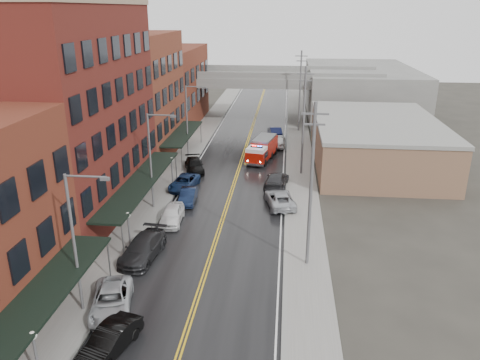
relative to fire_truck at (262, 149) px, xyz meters
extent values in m
cube|color=black|center=(-2.48, -10.05, -1.40)|extent=(11.00, 160.00, 0.02)
cube|color=slate|center=(-9.78, -10.05, -1.34)|extent=(3.00, 160.00, 0.15)
cube|color=slate|center=(4.82, -10.05, -1.34)|extent=(3.00, 160.00, 0.15)
cube|color=gray|center=(-8.13, -10.05, -1.34)|extent=(0.30, 160.00, 0.15)
cube|color=gray|center=(3.17, -10.05, -1.34)|extent=(0.30, 160.00, 0.15)
cube|color=maroon|center=(-15.78, -17.05, 7.59)|extent=(9.00, 20.00, 18.00)
cube|color=brown|center=(-15.78, 0.45, 6.09)|extent=(9.00, 15.00, 15.00)
cube|color=#612919|center=(-15.78, 17.95, 4.59)|extent=(9.00, 20.00, 12.00)
cube|color=brown|center=(13.52, -0.05, 1.09)|extent=(14.00, 22.00, 5.00)
cube|color=slate|center=(15.52, 29.95, 2.59)|extent=(18.00, 30.00, 8.00)
cube|color=black|center=(-9.98, -36.05, 1.59)|extent=(2.60, 16.00, 0.18)
cylinder|color=slate|center=(-8.83, -28.45, 0.09)|extent=(0.10, 0.10, 3.00)
cube|color=black|center=(-9.98, -17.05, 1.59)|extent=(2.60, 18.00, 0.18)
cylinder|color=slate|center=(-8.83, -25.65, 0.09)|extent=(0.10, 0.10, 3.00)
cylinder|color=slate|center=(-8.83, -8.45, 0.09)|extent=(0.10, 0.10, 3.00)
cube|color=black|center=(-9.98, 0.45, 1.59)|extent=(2.60, 13.00, 0.18)
cylinder|color=slate|center=(-8.83, -5.65, 0.09)|extent=(0.10, 0.10, 3.00)
cylinder|color=slate|center=(-8.83, 6.55, 0.09)|extent=(0.10, 0.10, 3.00)
sphere|color=silver|center=(-8.88, -38.05, 1.49)|extent=(0.44, 0.44, 0.44)
cylinder|color=#59595B|center=(-8.88, -24.05, -0.01)|extent=(0.14, 0.14, 2.80)
sphere|color=silver|center=(-8.88, -24.05, 1.49)|extent=(0.44, 0.44, 0.44)
cylinder|color=#59595B|center=(-8.88, -10.05, -0.01)|extent=(0.14, 0.14, 2.80)
sphere|color=silver|center=(-8.88, -10.05, 1.49)|extent=(0.44, 0.44, 0.44)
cylinder|color=#59595B|center=(-9.28, -32.05, 3.09)|extent=(0.18, 0.18, 9.00)
cylinder|color=#59595B|center=(-8.08, -32.05, 7.49)|extent=(2.40, 0.12, 0.12)
cube|color=#59595B|center=(-6.98, -32.05, 7.39)|extent=(0.50, 0.22, 0.18)
cylinder|color=#59595B|center=(-9.28, -16.05, 3.09)|extent=(0.18, 0.18, 9.00)
cylinder|color=#59595B|center=(-8.08, -16.05, 7.49)|extent=(2.40, 0.12, 0.12)
cube|color=#59595B|center=(-6.98, -16.05, 7.39)|extent=(0.50, 0.22, 0.18)
cylinder|color=#59595B|center=(-9.28, -0.05, 3.09)|extent=(0.18, 0.18, 9.00)
cylinder|color=#59595B|center=(-8.08, -0.05, 7.49)|extent=(2.40, 0.12, 0.12)
cube|color=#59595B|center=(-6.98, -0.05, 7.39)|extent=(0.50, 0.22, 0.18)
cylinder|color=#59595B|center=(4.72, -25.05, 4.59)|extent=(0.24, 0.24, 12.00)
cube|color=#59595B|center=(4.72, -25.05, 9.79)|extent=(1.80, 0.12, 0.12)
cube|color=#59595B|center=(4.72, -25.05, 9.09)|extent=(1.40, 0.12, 0.12)
cylinder|color=#59595B|center=(4.72, -5.05, 4.59)|extent=(0.24, 0.24, 12.00)
cube|color=#59595B|center=(4.72, -5.05, 9.79)|extent=(1.80, 0.12, 0.12)
cube|color=#59595B|center=(4.72, -5.05, 9.09)|extent=(1.40, 0.12, 0.12)
cylinder|color=#59595B|center=(4.72, 14.95, 4.59)|extent=(0.24, 0.24, 12.00)
cube|color=#59595B|center=(4.72, 14.95, 9.79)|extent=(1.80, 0.12, 0.12)
cube|color=#59595B|center=(4.72, 14.95, 9.09)|extent=(1.40, 0.12, 0.12)
cube|color=slate|center=(-2.48, 21.95, 5.34)|extent=(40.00, 10.00, 1.50)
cube|color=slate|center=(-13.48, 21.95, 1.59)|extent=(1.60, 8.00, 6.00)
cube|color=slate|center=(8.52, 21.95, 1.59)|extent=(1.60, 8.00, 6.00)
cube|color=#900F06|center=(0.24, 1.10, -0.02)|extent=(3.25, 5.30, 1.88)
cube|color=#900F06|center=(-0.51, -2.32, -0.29)|extent=(2.69, 2.76, 1.35)
cube|color=silver|center=(-0.51, -2.32, 0.61)|extent=(2.54, 2.56, 0.45)
cube|color=black|center=(-0.47, -2.14, -0.02)|extent=(2.52, 1.89, 0.72)
cube|color=slate|center=(0.24, 1.10, 1.06)|extent=(2.95, 4.90, 0.27)
cube|color=black|center=(-0.51, -2.32, 0.91)|extent=(1.46, 0.55, 0.13)
sphere|color=#FF0C0C|center=(-0.99, -2.21, 0.98)|extent=(0.18, 0.18, 0.18)
sphere|color=#1933FF|center=(-0.03, -2.42, 0.98)|extent=(0.18, 0.18, 0.18)
cylinder|color=black|center=(-1.49, -2.20, -0.96)|extent=(0.94, 0.50, 0.90)
cylinder|color=black|center=(0.44, -2.62, -0.96)|extent=(0.94, 0.50, 0.90)
cylinder|color=black|center=(-0.82, 0.87, -0.96)|extent=(0.94, 0.50, 0.90)
cylinder|color=black|center=(1.11, 0.45, -0.96)|extent=(0.94, 0.50, 0.90)
cylinder|color=black|center=(-0.34, 3.06, -0.96)|extent=(0.94, 0.50, 0.90)
cylinder|color=black|center=(1.59, 2.64, -0.96)|extent=(0.94, 0.50, 0.90)
imported|color=black|center=(-6.21, -35.47, -0.68)|extent=(2.62, 4.69, 1.46)
imported|color=#ABAEB3|center=(-7.48, -31.85, -0.69)|extent=(3.58, 5.58, 1.43)
imported|color=black|center=(-7.48, -25.26, -0.60)|extent=(2.81, 5.77, 1.62)
imported|color=white|center=(-6.79, -18.97, -0.65)|extent=(2.07, 4.58, 1.53)
imported|color=black|center=(-6.30, -14.36, -0.73)|extent=(1.68, 4.18, 1.35)
imported|color=navy|center=(-7.48, -10.76, -0.74)|extent=(2.89, 5.12, 1.35)
imported|color=black|center=(-7.48, -5.25, -0.69)|extent=(3.28, 5.31, 1.44)
imported|color=#A7ABB0|center=(2.52, -14.32, -0.69)|extent=(3.41, 5.56, 1.44)
imported|color=#29292B|center=(2.05, -9.46, -0.62)|extent=(2.76, 5.62, 1.57)
imported|color=silver|center=(1.84, 6.15, -0.58)|extent=(1.98, 4.88, 1.66)
imported|color=black|center=(1.24, 11.13, -0.64)|extent=(2.41, 4.87, 1.53)
camera|label=1|loc=(2.89, -55.39, 16.20)|focal=35.00mm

